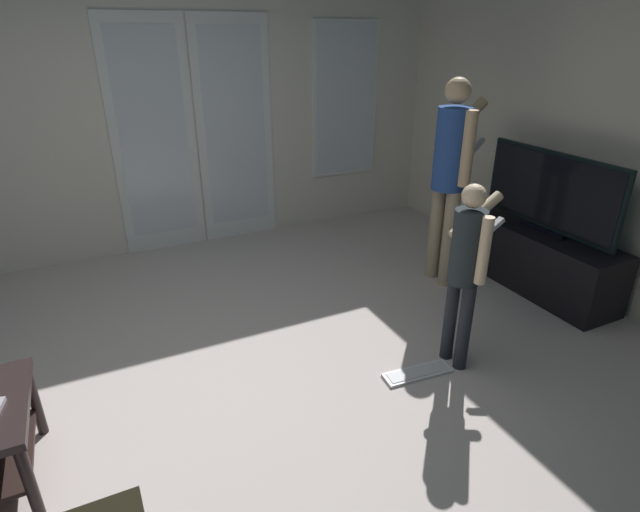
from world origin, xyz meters
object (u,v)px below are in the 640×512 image
tv_stand (538,260)px  person_child (467,261)px  flat_screen_tv (550,192)px  loose_keyboard (418,373)px  person_adult (451,166)px

tv_stand → person_child: size_ratio=1.14×
flat_screen_tv → tv_stand: bearing=-65.3°
tv_stand → loose_keyboard: size_ratio=2.99×
person_adult → loose_keyboard: (-0.94, -1.00, -0.98)m
flat_screen_tv → person_child: person_child is taller
tv_stand → flat_screen_tv: (-0.00, 0.00, 0.57)m
flat_screen_tv → person_child: size_ratio=1.02×
person_child → loose_keyboard: bearing=-177.0°
flat_screen_tv → person_child: (-1.26, -0.54, -0.10)m
flat_screen_tv → loose_keyboard: bearing=-160.5°
person_child → loose_keyboard: 0.76m
person_child → person_adult: bearing=56.7°
flat_screen_tv → person_adult: size_ratio=0.74×
person_adult → flat_screen_tv: bearing=-35.9°
flat_screen_tv → loose_keyboard: size_ratio=2.69×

